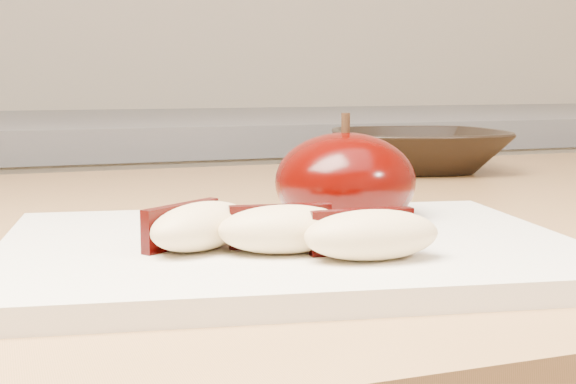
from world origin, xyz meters
name	(u,v)px	position (x,y,z in m)	size (l,w,h in m)	color
cutting_board	(288,249)	(0.02, 0.35, 0.91)	(0.30, 0.22, 0.01)	silver
apple_half	(345,182)	(0.08, 0.41, 0.93)	(0.11, 0.11, 0.07)	#2E0100
apple_wedge_a	(200,226)	(-0.03, 0.34, 0.92)	(0.07, 0.06, 0.02)	#DABD8A
apple_wedge_b	(284,229)	(0.01, 0.32, 0.92)	(0.07, 0.04, 0.02)	#DABD8A
apple_wedge_c	(371,234)	(0.04, 0.29, 0.92)	(0.07, 0.04, 0.02)	#DABD8A
bowl	(419,151)	(0.29, 0.70, 0.92)	(0.18, 0.18, 0.04)	black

